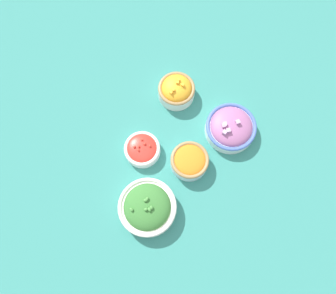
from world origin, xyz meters
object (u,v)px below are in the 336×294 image
object	(u,v)px
bowl_cherry_tomatoes	(142,149)
bowl_squash	(177,90)
bowl_red_onion	(231,128)
bowl_carrots	(190,161)
bowl_broccoli	(147,207)

from	to	relation	value
bowl_cherry_tomatoes	bowl_squash	bearing A→B (deg)	5.47
bowl_cherry_tomatoes	bowl_red_onion	xyz separation A→B (m)	(0.22, -0.19, 0.01)
bowl_carrots	bowl_squash	size ratio (longest dim) A/B	0.98
bowl_carrots	bowl_cherry_tomatoes	xyz separation A→B (m)	(-0.05, 0.15, -0.01)
bowl_squash	bowl_cherry_tomatoes	xyz separation A→B (m)	(-0.23, -0.02, -0.01)
bowl_cherry_tomatoes	bowl_red_onion	distance (m)	0.29
bowl_cherry_tomatoes	bowl_red_onion	world-z (taller)	bowl_red_onion
bowl_squash	bowl_broccoli	bearing A→B (deg)	-158.89
bowl_broccoli	bowl_red_onion	bearing A→B (deg)	-11.79
bowl_broccoli	bowl_cherry_tomatoes	size ratio (longest dim) A/B	1.53
bowl_broccoli	bowl_cherry_tomatoes	world-z (taller)	bowl_broccoli
bowl_squash	bowl_red_onion	size ratio (longest dim) A/B	0.75
bowl_broccoli	bowl_carrots	bearing A→B (deg)	-7.65
bowl_squash	bowl_red_onion	bearing A→B (deg)	-92.37
bowl_squash	bowl_cherry_tomatoes	bearing A→B (deg)	-174.53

